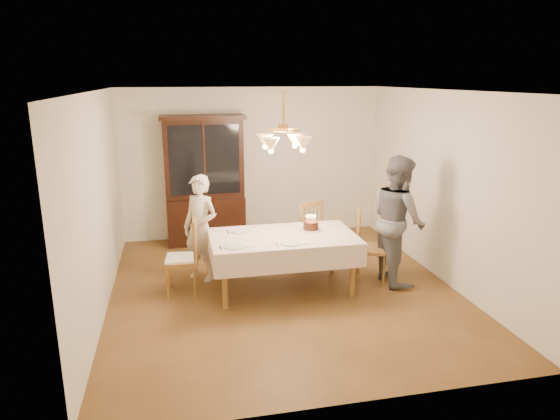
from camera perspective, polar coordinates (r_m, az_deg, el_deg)
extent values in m
plane|color=brown|center=(6.79, 0.36, -9.02)|extent=(5.00, 5.00, 0.00)
plane|color=white|center=(6.21, 0.40, 13.48)|extent=(5.00, 5.00, 0.00)
plane|color=white|center=(8.79, -3.17, 5.37)|extent=(4.50, 0.00, 4.50)
plane|color=white|center=(4.08, 8.04, -6.19)|extent=(4.50, 0.00, 4.50)
plane|color=white|center=(6.30, -20.03, 0.63)|extent=(0.00, 5.00, 5.00)
plane|color=white|center=(7.20, 18.17, 2.49)|extent=(0.00, 5.00, 5.00)
cube|color=brown|center=(6.53, 0.37, -3.16)|extent=(1.80, 1.00, 0.04)
cube|color=white|center=(6.52, 0.37, -2.96)|extent=(1.90, 1.10, 0.01)
cylinder|color=brown|center=(6.15, -6.33, -8.15)|extent=(0.07, 0.07, 0.71)
cylinder|color=brown|center=(6.50, 8.30, -6.92)|extent=(0.07, 0.07, 0.71)
cylinder|color=brown|center=(6.93, -7.06, -5.47)|extent=(0.07, 0.07, 0.71)
cylinder|color=brown|center=(7.24, 6.01, -4.53)|extent=(0.07, 0.07, 0.71)
cube|color=black|center=(8.63, -8.42, -1.08)|extent=(1.30, 0.50, 0.80)
cube|color=black|center=(8.46, -8.71, 5.87)|extent=(1.30, 0.40, 1.30)
cube|color=black|center=(8.26, -8.62, 5.66)|extent=(1.14, 0.01, 1.14)
cube|color=black|center=(8.33, -8.87, 10.44)|extent=(1.38, 0.54, 0.06)
cube|color=brown|center=(7.56, 2.70, -2.85)|extent=(0.56, 0.55, 0.05)
cube|color=brown|center=(7.27, 3.62, 0.67)|extent=(0.39, 0.17, 0.06)
cylinder|color=brown|center=(7.87, 3.03, -3.94)|extent=(0.04, 0.04, 0.43)
cylinder|color=brown|center=(7.67, 0.84, -4.42)|extent=(0.04, 0.04, 0.43)
cylinder|color=brown|center=(7.61, 4.53, -4.63)|extent=(0.04, 0.04, 0.43)
cylinder|color=brown|center=(7.41, 2.31, -5.15)|extent=(0.04, 0.04, 0.43)
cube|color=brown|center=(6.65, -11.23, -5.68)|extent=(0.46, 0.48, 0.05)
cube|color=brown|center=(6.47, -9.78, -1.33)|extent=(0.07, 0.40, 0.06)
cylinder|color=brown|center=(6.91, -12.44, -7.01)|extent=(0.04, 0.04, 0.43)
cylinder|color=brown|center=(6.58, -12.73, -8.18)|extent=(0.04, 0.04, 0.43)
cylinder|color=brown|center=(6.89, -9.60, -6.96)|extent=(0.04, 0.04, 0.43)
cylinder|color=brown|center=(6.55, -9.74, -8.12)|extent=(0.04, 0.04, 0.43)
cube|color=white|center=(6.64, -11.24, -5.40)|extent=(0.42, 0.43, 0.03)
cube|color=brown|center=(7.06, 10.40, -4.40)|extent=(0.54, 0.55, 0.05)
cube|color=brown|center=(6.90, 9.03, -0.28)|extent=(0.16, 0.39, 0.06)
cylinder|color=brown|center=(6.99, 11.80, -6.74)|extent=(0.04, 0.04, 0.43)
cylinder|color=brown|center=(7.32, 11.56, -5.70)|extent=(0.04, 0.04, 0.43)
cylinder|color=brown|center=(6.96, 8.99, -6.68)|extent=(0.04, 0.04, 0.43)
cylinder|color=brown|center=(7.30, 8.89, -5.64)|extent=(0.04, 0.04, 0.43)
imported|color=silver|center=(6.97, -9.06, -2.05)|extent=(0.64, 0.63, 1.49)
imported|color=slate|center=(6.98, 13.31, -1.07)|extent=(0.69, 0.87, 1.76)
cylinder|color=white|center=(6.75, 3.53, -2.26)|extent=(0.30, 0.30, 0.01)
cylinder|color=#38170C|center=(6.73, 3.54, -1.76)|extent=(0.20, 0.20, 0.11)
cylinder|color=#598CD8|center=(6.72, 4.05, -1.00)|extent=(0.01, 0.01, 0.07)
sphere|color=#FFB23F|center=(6.71, 4.05, -0.67)|extent=(0.01, 0.01, 0.01)
cylinder|color=pink|center=(6.75, 3.94, -0.94)|extent=(0.01, 0.01, 0.07)
sphere|color=#FFB23F|center=(6.74, 3.94, -0.61)|extent=(0.01, 0.01, 0.01)
cylinder|color=#EACC66|center=(6.76, 3.75, -0.90)|extent=(0.01, 0.01, 0.07)
sphere|color=#FFB23F|center=(6.75, 3.76, -0.57)|extent=(0.01, 0.01, 0.01)
cylinder|color=#598CD8|center=(6.77, 3.53, -0.88)|extent=(0.01, 0.01, 0.07)
sphere|color=#FFB23F|center=(6.75, 3.53, -0.56)|extent=(0.01, 0.01, 0.01)
cylinder|color=pink|center=(6.76, 3.31, -0.90)|extent=(0.01, 0.01, 0.07)
sphere|color=#FFB23F|center=(6.75, 3.31, -0.57)|extent=(0.01, 0.01, 0.01)
cylinder|color=#EACC66|center=(6.74, 3.14, -0.94)|extent=(0.01, 0.01, 0.07)
sphere|color=#FFB23F|center=(6.73, 3.14, -0.61)|extent=(0.01, 0.01, 0.01)
cylinder|color=#598CD8|center=(6.72, 3.04, -0.99)|extent=(0.01, 0.01, 0.07)
sphere|color=#FFB23F|center=(6.71, 3.05, -0.66)|extent=(0.01, 0.01, 0.01)
cylinder|color=pink|center=(6.69, 3.05, -1.06)|extent=(0.01, 0.01, 0.07)
sphere|color=#FFB23F|center=(6.68, 3.06, -0.73)|extent=(0.01, 0.01, 0.01)
cylinder|color=#EACC66|center=(6.67, 3.16, -1.11)|extent=(0.01, 0.01, 0.07)
sphere|color=#FFB23F|center=(6.66, 3.17, -0.78)|extent=(0.01, 0.01, 0.01)
cylinder|color=#598CD8|center=(6.65, 3.35, -1.15)|extent=(0.01, 0.01, 0.07)
sphere|color=#FFB23F|center=(6.64, 3.35, -0.82)|extent=(0.01, 0.01, 0.01)
cylinder|color=pink|center=(6.65, 3.58, -1.17)|extent=(0.01, 0.01, 0.07)
sphere|color=#FFB23F|center=(6.64, 3.58, -0.84)|extent=(0.01, 0.01, 0.01)
cylinder|color=#EACC66|center=(6.66, 3.80, -1.16)|extent=(0.01, 0.01, 0.07)
sphere|color=#FFB23F|center=(6.65, 3.81, -0.82)|extent=(0.01, 0.01, 0.01)
cylinder|color=#598CD8|center=(6.67, 3.97, -1.12)|extent=(0.01, 0.01, 0.07)
sphere|color=#FFB23F|center=(6.66, 3.98, -0.79)|extent=(0.01, 0.01, 0.01)
cylinder|color=pink|center=(6.70, 4.06, -1.06)|extent=(0.01, 0.01, 0.07)
sphere|color=#FFB23F|center=(6.69, 4.07, -0.73)|extent=(0.01, 0.01, 0.01)
cylinder|color=white|center=(6.12, -5.13, -4.14)|extent=(0.27, 0.27, 0.02)
cube|color=silver|center=(6.10, -6.82, -4.28)|extent=(0.01, 0.16, 0.01)
cube|color=white|center=(6.14, -3.46, -4.05)|extent=(0.10, 0.10, 0.01)
cylinder|color=white|center=(6.20, 1.19, -3.81)|extent=(0.24, 0.24, 0.02)
cube|color=silver|center=(6.17, -0.32, -3.96)|extent=(0.02, 0.16, 0.01)
cube|color=white|center=(6.24, 2.69, -3.72)|extent=(0.10, 0.10, 0.01)
cylinder|color=white|center=(6.69, -4.44, -2.43)|extent=(0.27, 0.27, 0.02)
cube|color=silver|center=(6.67, -5.96, -2.55)|extent=(0.01, 0.16, 0.01)
cube|color=white|center=(6.72, -2.94, -2.35)|extent=(0.10, 0.10, 0.01)
cylinder|color=#BF8C3F|center=(6.22, 0.40, 11.63)|extent=(0.02, 0.02, 0.40)
cylinder|color=#BF8C3F|center=(6.24, 0.39, 9.34)|extent=(0.12, 0.12, 0.10)
cone|color=#D8994C|center=(6.49, 1.73, 7.96)|extent=(0.22, 0.22, 0.18)
sphere|color=#FFD899|center=(6.50, 1.72, 7.35)|extent=(0.07, 0.07, 0.07)
cone|color=#D8994C|center=(6.41, -1.74, 7.87)|extent=(0.22, 0.22, 0.18)
sphere|color=#FFD899|center=(6.42, -1.74, 7.25)|extent=(0.07, 0.07, 0.07)
cone|color=#D8994C|center=(6.03, -1.05, 7.42)|extent=(0.22, 0.22, 0.18)
sphere|color=#FFD899|center=(6.03, -1.05, 6.76)|extent=(0.07, 0.07, 0.07)
cone|color=#D8994C|center=(6.11, 2.62, 7.51)|extent=(0.22, 0.22, 0.18)
sphere|color=#FFD899|center=(6.12, 2.61, 6.86)|extent=(0.07, 0.07, 0.07)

